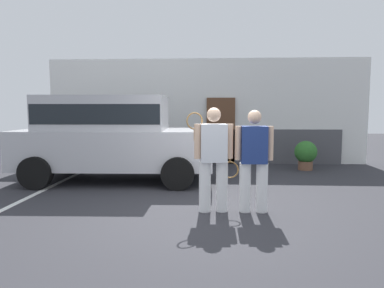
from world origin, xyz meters
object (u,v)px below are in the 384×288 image
Objects in this scene: parked_suv at (112,134)px; potted_plant_by_porch at (306,154)px; tennis_player_man at (213,158)px; tennis_player_woman at (254,160)px.

parked_suv is 5.48m from potted_plant_by_porch.
tennis_player_man is 2.11× the size of potted_plant_by_porch.
tennis_player_woman is at bearing -114.97° from potted_plant_by_porch.
tennis_player_man is at bearing -121.87° from potted_plant_by_porch.
potted_plant_by_porch is (2.67, 4.29, -0.46)m from tennis_player_man.
tennis_player_woman is (0.67, 0.01, -0.03)m from tennis_player_man.
parked_suv is 5.57× the size of potted_plant_by_porch.
tennis_player_man is at bearing -46.99° from parked_suv.
potted_plant_by_porch is (1.99, 4.28, -0.43)m from tennis_player_woman.
tennis_player_man is 1.02× the size of tennis_player_woman.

